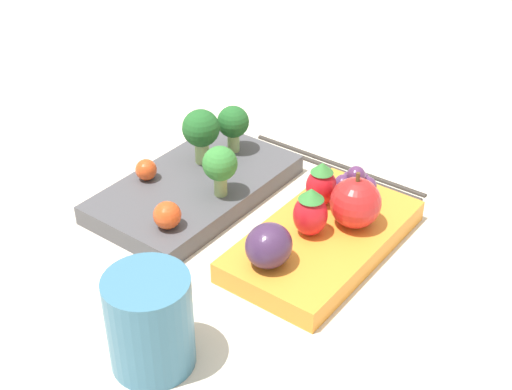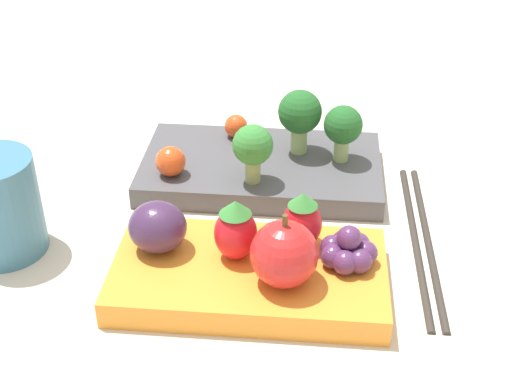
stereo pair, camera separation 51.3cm
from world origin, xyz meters
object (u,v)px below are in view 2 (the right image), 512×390
at_px(cherry_tomato_1, 171,161).
at_px(strawberry_1, 302,221).
at_px(broccoli_floret_1, 343,127).
at_px(bento_box_fruit, 249,276).
at_px(broccoli_floret_0, 300,114).
at_px(apple, 284,254).
at_px(grape_cluster, 348,250).
at_px(plum, 158,227).
at_px(broccoli_floret_2, 253,147).
at_px(cherry_tomato_0, 236,126).
at_px(strawberry_0, 233,230).
at_px(bento_box_savoury, 261,169).
at_px(chopsticks_pair, 422,238).

height_order(cherry_tomato_1, strawberry_1, strawberry_1).
height_order(broccoli_floret_1, strawberry_1, broccoli_floret_1).
distance_m(bento_box_fruit, broccoli_floret_0, 0.18).
relative_size(bento_box_fruit, apple, 3.60).
bearing_deg(grape_cluster, apple, -152.25).
xyz_separation_m(cherry_tomato_1, strawberry_1, (0.11, -0.09, 0.01)).
bearing_deg(cherry_tomato_1, plum, -85.33).
bearing_deg(grape_cluster, broccoli_floret_1, 89.81).
relative_size(broccoli_floret_2, strawberry_1, 1.16).
height_order(bento_box_fruit, cherry_tomato_1, cherry_tomato_1).
xyz_separation_m(cherry_tomato_0, strawberry_0, (0.01, -0.18, 0.01)).
relative_size(broccoli_floret_1, broccoli_floret_2, 1.00).
xyz_separation_m(plum, grape_cluster, (0.14, -0.01, -0.01)).
bearing_deg(strawberry_1, bento_box_savoury, 106.38).
height_order(broccoli_floret_0, apple, broccoli_floret_0).
xyz_separation_m(broccoli_floret_2, strawberry_1, (0.04, -0.09, -0.01)).
bearing_deg(strawberry_0, cherry_tomato_0, 94.46).
height_order(broccoli_floret_0, chopsticks_pair, broccoli_floret_0).
xyz_separation_m(bento_box_savoury, plum, (-0.07, -0.14, 0.03)).
bearing_deg(broccoli_floret_1, bento_box_savoury, -176.81).
bearing_deg(chopsticks_pair, strawberry_1, -158.35).
xyz_separation_m(bento_box_fruit, cherry_tomato_1, (-0.08, 0.12, 0.02)).
height_order(broccoli_floret_2, grape_cluster, broccoli_floret_2).
xyz_separation_m(cherry_tomato_1, chopsticks_pair, (0.21, -0.06, -0.03)).
distance_m(apple, strawberry_0, 0.04).
xyz_separation_m(strawberry_1, chopsticks_pair, (0.10, 0.04, -0.04)).
relative_size(bento_box_fruit, cherry_tomato_1, 7.65).
height_order(broccoli_floret_0, broccoli_floret_1, broccoli_floret_0).
bearing_deg(bento_box_fruit, apple, -33.56).
bearing_deg(bento_box_savoury, apple, -81.52).
height_order(plum, grape_cluster, plum).
bearing_deg(cherry_tomato_0, bento_box_savoury, -57.48).
distance_m(plum, grape_cluster, 0.14).
xyz_separation_m(broccoli_floret_1, cherry_tomato_1, (-0.15, -0.03, -0.02)).
bearing_deg(cherry_tomato_1, bento_box_fruit, -57.77).
height_order(broccoli_floret_0, broccoli_floret_2, broccoli_floret_0).
bearing_deg(broccoli_floret_2, chopsticks_pair, -19.94).
distance_m(broccoli_floret_0, cherry_tomato_0, 0.07).
distance_m(bento_box_fruit, cherry_tomato_0, 0.19).
height_order(bento_box_savoury, broccoli_floret_0, broccoli_floret_0).
xyz_separation_m(cherry_tomato_1, plum, (0.01, -0.11, 0.01)).
height_order(bento_box_savoury, broccoli_floret_2, broccoli_floret_2).
height_order(apple, strawberry_0, apple).
relative_size(broccoli_floret_0, broccoli_floret_1, 1.14).
relative_size(broccoli_floret_0, chopsticks_pair, 0.28).
bearing_deg(cherry_tomato_0, chopsticks_pair, -38.90).
distance_m(broccoli_floret_0, broccoli_floret_2, 0.07).
bearing_deg(plum, grape_cluster, -3.21).
distance_m(bento_box_fruit, grape_cluster, 0.07).
distance_m(cherry_tomato_0, chopsticks_pair, 0.21).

